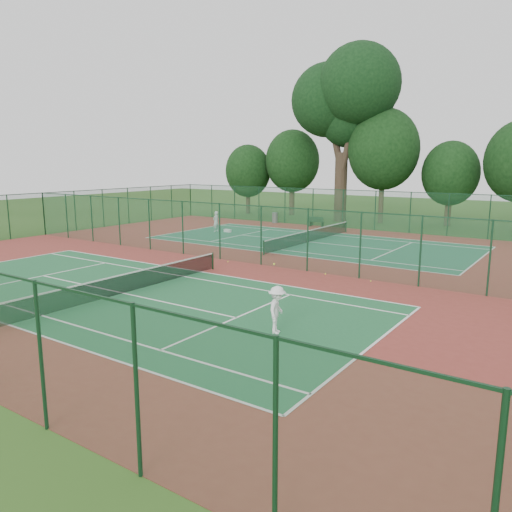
{
  "coord_description": "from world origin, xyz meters",
  "views": [
    {
      "loc": [
        17.54,
        -23.93,
        6.02
      ],
      "look_at": [
        4.46,
        -4.8,
        1.6
      ],
      "focal_mm": 35.0,
      "sensor_mm": 36.0,
      "label": 1
    }
  ],
  "objects_px": {
    "player_near": "(277,310)",
    "big_tree": "(346,98)",
    "bench": "(316,222)",
    "trash_bin": "(275,218)",
    "kit_bag": "(228,231)",
    "player_far": "(216,221)"
  },
  "relations": [
    {
      "from": "bench",
      "to": "kit_bag",
      "type": "height_order",
      "value": "bench"
    },
    {
      "from": "player_far",
      "to": "kit_bag",
      "type": "relative_size",
      "value": 2.49
    },
    {
      "from": "player_near",
      "to": "bench",
      "type": "height_order",
      "value": "player_near"
    },
    {
      "from": "player_far",
      "to": "big_tree",
      "type": "bearing_deg",
      "value": 160.82
    },
    {
      "from": "player_near",
      "to": "big_tree",
      "type": "xyz_separation_m",
      "value": [
        -12.48,
        32.45,
        11.21
      ]
    },
    {
      "from": "player_near",
      "to": "big_tree",
      "type": "distance_m",
      "value": 36.53
    },
    {
      "from": "bench",
      "to": "big_tree",
      "type": "bearing_deg",
      "value": 86.59
    },
    {
      "from": "player_far",
      "to": "kit_bag",
      "type": "distance_m",
      "value": 1.3
    },
    {
      "from": "bench",
      "to": "kit_bag",
      "type": "relative_size",
      "value": 2.18
    },
    {
      "from": "player_far",
      "to": "player_near",
      "type": "bearing_deg",
      "value": 46.87
    },
    {
      "from": "bench",
      "to": "player_far",
      "type": "bearing_deg",
      "value": -128.61
    },
    {
      "from": "player_far",
      "to": "trash_bin",
      "type": "relative_size",
      "value": 1.71
    },
    {
      "from": "trash_bin",
      "to": "big_tree",
      "type": "height_order",
      "value": "big_tree"
    },
    {
      "from": "trash_bin",
      "to": "big_tree",
      "type": "distance_m",
      "value": 13.55
    },
    {
      "from": "player_far",
      "to": "trash_bin",
      "type": "distance_m",
      "value": 8.25
    },
    {
      "from": "player_near",
      "to": "player_far",
      "type": "bearing_deg",
      "value": 25.15
    },
    {
      "from": "player_near",
      "to": "trash_bin",
      "type": "bearing_deg",
      "value": 13.91
    },
    {
      "from": "trash_bin",
      "to": "kit_bag",
      "type": "distance_m",
      "value": 7.9
    },
    {
      "from": "kit_bag",
      "to": "big_tree",
      "type": "bearing_deg",
      "value": 80.82
    },
    {
      "from": "big_tree",
      "to": "trash_bin",
      "type": "bearing_deg",
      "value": -131.86
    },
    {
      "from": "kit_bag",
      "to": "bench",
      "type": "bearing_deg",
      "value": 68.86
    },
    {
      "from": "kit_bag",
      "to": "big_tree",
      "type": "distance_m",
      "value": 18.35
    }
  ]
}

